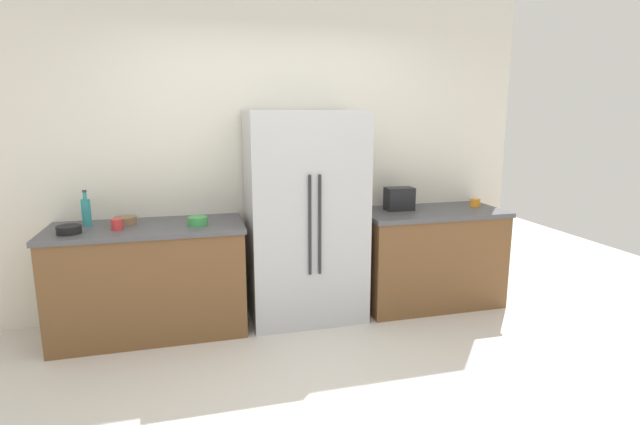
# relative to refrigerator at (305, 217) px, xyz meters

# --- Properties ---
(ground_plane) EXTENTS (9.27, 9.27, 0.00)m
(ground_plane) POSITION_rel_refrigerator_xyz_m (-0.20, -1.33, -0.88)
(ground_plane) COLOR beige
(kitchen_back_panel) EXTENTS (4.64, 0.10, 2.83)m
(kitchen_back_panel) POSITION_rel_refrigerator_xyz_m (-0.20, 0.38, 0.53)
(kitchen_back_panel) COLOR silver
(kitchen_back_panel) RESTS_ON ground_plane
(counter_left) EXTENTS (1.49, 0.66, 0.88)m
(counter_left) POSITION_rel_refrigerator_xyz_m (-1.27, 0.00, -0.44)
(counter_left) COLOR brown
(counter_left) RESTS_ON ground_plane
(counter_right) EXTENTS (1.29, 0.66, 0.88)m
(counter_right) POSITION_rel_refrigerator_xyz_m (1.18, 0.00, -0.44)
(counter_right) COLOR brown
(counter_right) RESTS_ON ground_plane
(refrigerator) EXTENTS (0.96, 0.65, 1.77)m
(refrigerator) POSITION_rel_refrigerator_xyz_m (0.00, 0.00, 0.00)
(refrigerator) COLOR #B2B5BA
(refrigerator) RESTS_ON ground_plane
(toaster) EXTENTS (0.25, 0.15, 0.21)m
(toaster) POSITION_rel_refrigerator_xyz_m (0.89, 0.08, 0.10)
(toaster) COLOR black
(toaster) RESTS_ON counter_right
(bottle_a) EXTENTS (0.07, 0.07, 0.28)m
(bottle_a) POSITION_rel_refrigerator_xyz_m (-1.72, 0.12, 0.11)
(bottle_a) COLOR teal
(bottle_a) RESTS_ON counter_left
(cup_a) EXTENTS (0.09, 0.09, 0.07)m
(cup_a) POSITION_rel_refrigerator_xyz_m (1.65, 0.05, 0.04)
(cup_a) COLOR orange
(cup_a) RESTS_ON counter_right
(cup_b) EXTENTS (0.08, 0.08, 0.08)m
(cup_b) POSITION_rel_refrigerator_xyz_m (-1.47, -0.08, 0.04)
(cup_b) COLOR red
(cup_b) RESTS_ON counter_left
(bowl_a) EXTENTS (0.15, 0.15, 0.07)m
(bowl_a) POSITION_rel_refrigerator_xyz_m (-0.89, -0.08, 0.03)
(bowl_a) COLOR green
(bowl_a) RESTS_ON counter_left
(bowl_b) EXTENTS (0.18, 0.18, 0.06)m
(bowl_b) POSITION_rel_refrigerator_xyz_m (-1.44, 0.11, 0.03)
(bowl_b) COLOR brown
(bowl_b) RESTS_ON counter_left
(bowl_c) EXTENTS (0.17, 0.17, 0.06)m
(bowl_c) POSITION_rel_refrigerator_xyz_m (-1.79, -0.12, 0.03)
(bowl_c) COLOR black
(bowl_c) RESTS_ON counter_left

